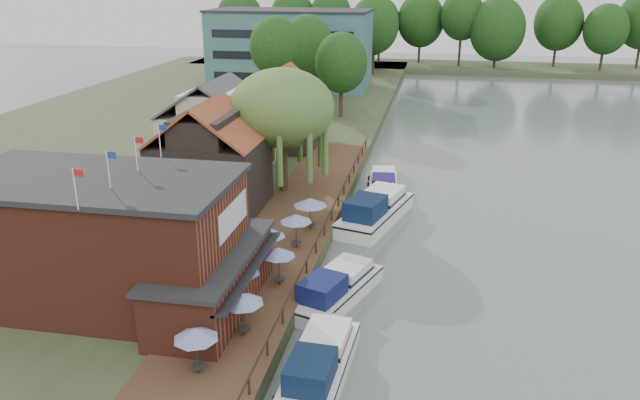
# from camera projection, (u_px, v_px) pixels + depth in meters

# --- Properties ---
(ground) EXTENTS (260.00, 260.00, 0.00)m
(ground) POSITION_uv_depth(u_px,v_px,m) (386.00, 332.00, 34.15)
(ground) COLOR #4E5B57
(ground) RESTS_ON ground
(land_bank) EXTENTS (50.00, 140.00, 1.00)m
(land_bank) POSITION_uv_depth(u_px,v_px,m) (153.00, 140.00, 71.63)
(land_bank) COLOR #384728
(land_bank) RESTS_ON ground
(quay_deck) EXTENTS (6.00, 50.00, 0.10)m
(quay_deck) POSITION_uv_depth(u_px,v_px,m) (287.00, 233.00, 44.44)
(quay_deck) COLOR #47301E
(quay_deck) RESTS_ON land_bank
(quay_rail) EXTENTS (0.20, 49.00, 1.00)m
(quay_rail) POSITION_uv_depth(u_px,v_px,m) (326.00, 228.00, 44.27)
(quay_rail) COLOR black
(quay_rail) RESTS_ON land_bank
(pub) EXTENTS (20.00, 11.00, 7.30)m
(pub) POSITION_uv_depth(u_px,v_px,m) (132.00, 242.00, 34.13)
(pub) COLOR maroon
(pub) RESTS_ON land_bank
(hotel_block) EXTENTS (25.40, 12.40, 12.30)m
(hotel_block) POSITION_uv_depth(u_px,v_px,m) (291.00, 49.00, 100.24)
(hotel_block) COLOR #38666B
(hotel_block) RESTS_ON land_bank
(cottage_a) EXTENTS (8.60, 7.60, 8.50)m
(cottage_a) POSITION_uv_depth(u_px,v_px,m) (210.00, 156.00, 47.95)
(cottage_a) COLOR black
(cottage_a) RESTS_ON land_bank
(cottage_b) EXTENTS (9.60, 8.60, 8.50)m
(cottage_b) POSITION_uv_depth(u_px,v_px,m) (217.00, 126.00, 57.72)
(cottage_b) COLOR beige
(cottage_b) RESTS_ON land_bank
(cottage_c) EXTENTS (7.60, 7.60, 8.50)m
(cottage_c) POSITION_uv_depth(u_px,v_px,m) (283.00, 108.00, 65.31)
(cottage_c) COLOR black
(cottage_c) RESTS_ON land_bank
(willow) EXTENTS (8.60, 8.60, 10.43)m
(willow) POSITION_uv_depth(u_px,v_px,m) (283.00, 132.00, 51.44)
(willow) COLOR #476B2D
(willow) RESTS_ON land_bank
(umbrella_0) EXTENTS (2.09, 2.09, 2.38)m
(umbrella_0) POSITION_uv_depth(u_px,v_px,m) (197.00, 351.00, 28.40)
(umbrella_0) COLOR navy
(umbrella_0) RESTS_ON quay_deck
(umbrella_1) EXTENTS (2.19, 2.19, 2.38)m
(umbrella_1) POSITION_uv_depth(u_px,v_px,m) (243.00, 314.00, 31.44)
(umbrella_1) COLOR navy
(umbrella_1) RESTS_ON quay_deck
(umbrella_2) EXTENTS (2.42, 2.42, 2.38)m
(umbrella_2) POSITION_uv_depth(u_px,v_px,m) (239.00, 283.00, 34.58)
(umbrella_2) COLOR #1A4392
(umbrella_2) RESTS_ON quay_deck
(umbrella_3) EXTENTS (1.98, 1.98, 2.38)m
(umbrella_3) POSITION_uv_depth(u_px,v_px,m) (279.00, 266.00, 36.66)
(umbrella_3) COLOR navy
(umbrella_3) RESTS_ON quay_deck
(umbrella_4) EXTENTS (1.97, 1.97, 2.38)m
(umbrella_4) POSITION_uv_depth(u_px,v_px,m) (270.00, 246.00, 39.39)
(umbrella_4) COLOR navy
(umbrella_4) RESTS_ON quay_deck
(umbrella_5) EXTENTS (2.16, 2.16, 2.38)m
(umbrella_5) POSITION_uv_depth(u_px,v_px,m) (296.00, 231.00, 41.69)
(umbrella_5) COLOR navy
(umbrella_5) RESTS_ON quay_deck
(umbrella_6) EXTENTS (2.45, 2.45, 2.38)m
(umbrella_6) POSITION_uv_depth(u_px,v_px,m) (310.00, 214.00, 44.60)
(umbrella_6) COLOR navy
(umbrella_6) RESTS_ON quay_deck
(cruiser_0) EXTENTS (3.37, 9.28, 2.19)m
(cruiser_0) POSITION_uv_depth(u_px,v_px,m) (319.00, 359.00, 29.84)
(cruiser_0) COLOR white
(cruiser_0) RESTS_ON ground
(cruiser_1) EXTENTS (5.75, 9.54, 2.17)m
(cruiser_1) POSITION_uv_depth(u_px,v_px,m) (337.00, 284.00, 37.05)
(cruiser_1) COLOR silver
(cruiser_1) RESTS_ON ground
(cruiser_2) EXTENTS (6.22, 11.33, 2.65)m
(cruiser_2) POSITION_uv_depth(u_px,v_px,m) (375.00, 207.00, 48.77)
(cruiser_2) COLOR white
(cruiser_2) RESTS_ON ground
(cruiser_3) EXTENTS (3.66, 9.15, 2.13)m
(cruiser_3) POSITION_uv_depth(u_px,v_px,m) (383.00, 182.00, 55.25)
(cruiser_3) COLOR white
(cruiser_3) RESTS_ON ground
(bank_tree_0) EXTENTS (6.16, 6.16, 12.90)m
(bank_tree_0) POSITION_uv_depth(u_px,v_px,m) (276.00, 71.00, 75.11)
(bank_tree_0) COLOR #143811
(bank_tree_0) RESTS_ON land_bank
(bank_tree_1) EXTENTS (6.62, 6.62, 10.77)m
(bank_tree_1) POSITION_uv_depth(u_px,v_px,m) (341.00, 75.00, 78.97)
(bank_tree_1) COLOR #143811
(bank_tree_1) RESTS_ON land_bank
(bank_tree_2) EXTENTS (7.75, 7.75, 12.20)m
(bank_tree_2) POSITION_uv_depth(u_px,v_px,m) (307.00, 58.00, 89.54)
(bank_tree_2) COLOR #143811
(bank_tree_2) RESTS_ON land_bank
(bank_tree_3) EXTENTS (6.29, 6.29, 11.36)m
(bank_tree_3) POSITION_uv_depth(u_px,v_px,m) (352.00, 49.00, 104.57)
(bank_tree_3) COLOR #143811
(bank_tree_3) RESTS_ON land_bank
(bank_tree_4) EXTENTS (8.97, 8.97, 13.92)m
(bank_tree_4) POSITION_uv_depth(u_px,v_px,m) (374.00, 36.00, 113.26)
(bank_tree_4) COLOR #143811
(bank_tree_4) RESTS_ON land_bank
(bank_tree_5) EXTENTS (8.02, 8.02, 11.73)m
(bank_tree_5) POSITION_uv_depth(u_px,v_px,m) (369.00, 39.00, 119.07)
(bank_tree_5) COLOR #143811
(bank_tree_5) RESTS_ON land_bank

